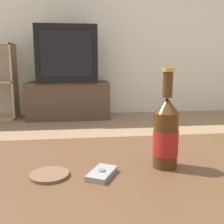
{
  "coord_description": "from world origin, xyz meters",
  "views": [
    {
      "loc": [
        -0.11,
        -0.61,
        0.7
      ],
      "look_at": [
        0.01,
        0.35,
        0.52
      ],
      "focal_mm": 42.0,
      "sensor_mm": 36.0,
      "label": 1
    }
  ],
  "objects": [
    {
      "name": "coffee_table",
      "position": [
        0.0,
        0.0,
        0.36
      ],
      "size": [
        1.27,
        0.72,
        0.42
      ],
      "color": "brown",
      "rests_on": "ground_plane"
    },
    {
      "name": "beer_bottle",
      "position": [
        0.12,
        0.05,
        0.51
      ],
      "size": [
        0.07,
        0.07,
        0.27
      ],
      "color": "#47280F",
      "rests_on": "coffee_table"
    },
    {
      "name": "back_wall",
      "position": [
        0.0,
        3.02,
        1.3
      ],
      "size": [
        8.0,
        0.05,
        2.6
      ],
      "color": "silver",
      "rests_on": "ground_plane"
    },
    {
      "name": "cell_phone",
      "position": [
        -0.06,
        0.01,
        0.42
      ],
      "size": [
        0.09,
        0.11,
        0.02
      ],
      "rotation": [
        0.0,
        0.0,
        -0.48
      ],
      "color": "gray",
      "rests_on": "coffee_table"
    },
    {
      "name": "coaster",
      "position": [
        -0.19,
        0.03,
        0.42
      ],
      "size": [
        0.1,
        0.1,
        0.01
      ],
      "color": "brown",
      "rests_on": "coffee_table"
    },
    {
      "name": "tv_stand",
      "position": [
        -0.26,
        2.73,
        0.23
      ],
      "size": [
        1.01,
        0.44,
        0.46
      ],
      "color": "#4C3828",
      "rests_on": "ground_plane"
    },
    {
      "name": "television",
      "position": [
        -0.26,
        2.73,
        0.8
      ],
      "size": [
        0.72,
        0.51,
        0.67
      ],
      "color": "black",
      "rests_on": "tv_stand"
    }
  ]
}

